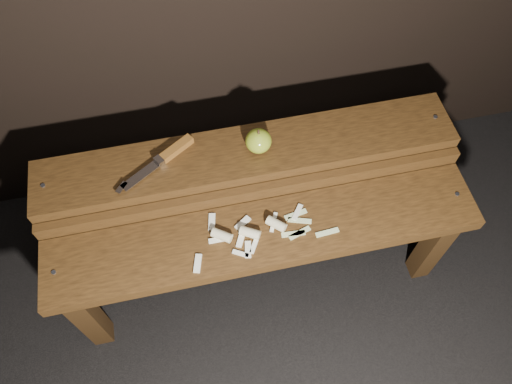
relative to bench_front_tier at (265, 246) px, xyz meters
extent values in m
plane|color=black|center=(0.00, 0.06, -0.35)|extent=(60.00, 60.00, 0.00)
cube|color=black|center=(-0.54, -0.04, -0.16)|extent=(0.06, 0.06, 0.38)
cube|color=black|center=(0.54, -0.04, -0.16)|extent=(0.06, 0.06, 0.38)
cube|color=#39220D|center=(0.00, 0.01, 0.05)|extent=(1.20, 0.20, 0.04)
cylinder|color=slate|center=(-0.56, 0.01, 0.07)|extent=(0.01, 0.01, 0.00)
cylinder|color=slate|center=(0.56, 0.01, 0.07)|extent=(0.01, 0.01, 0.00)
cube|color=black|center=(-0.54, 0.26, -0.12)|extent=(0.06, 0.06, 0.46)
cube|color=black|center=(0.54, 0.26, -0.12)|extent=(0.06, 0.06, 0.46)
cube|color=#39220D|center=(0.00, 0.13, 0.09)|extent=(1.20, 0.02, 0.05)
cube|color=#39220D|center=(0.00, 0.23, 0.13)|extent=(1.20, 0.18, 0.04)
cylinder|color=slate|center=(-0.56, 0.23, 0.15)|extent=(0.01, 0.01, 0.00)
cylinder|color=slate|center=(0.56, 0.23, 0.15)|extent=(0.01, 0.01, 0.00)
ellipsoid|color=olive|center=(0.03, 0.23, 0.18)|extent=(0.07, 0.07, 0.07)
cylinder|color=#382314|center=(0.03, 0.23, 0.22)|extent=(0.01, 0.01, 0.01)
cube|color=brown|center=(-0.19, 0.27, 0.16)|extent=(0.10, 0.08, 0.02)
cube|color=silver|center=(-0.25, 0.24, 0.16)|extent=(0.03, 0.03, 0.02)
cube|color=silver|center=(-0.30, 0.20, 0.16)|extent=(0.11, 0.08, 0.00)
cube|color=silver|center=(-0.35, 0.17, 0.16)|extent=(0.04, 0.04, 0.00)
cube|color=beige|center=(-0.05, -0.03, 0.07)|extent=(0.02, 0.05, 0.01)
cube|color=beige|center=(-0.08, -0.04, 0.07)|extent=(0.04, 0.03, 0.01)
cube|color=beige|center=(-0.04, -0.03, 0.07)|extent=(0.03, 0.04, 0.01)
cube|color=beige|center=(-0.05, 0.05, 0.07)|extent=(0.05, 0.04, 0.01)
cube|color=beige|center=(0.03, 0.03, 0.07)|extent=(0.03, 0.06, 0.01)
cube|color=beige|center=(0.10, 0.05, 0.07)|extent=(0.04, 0.05, 0.01)
cube|color=beige|center=(-0.19, -0.04, 0.07)|extent=(0.03, 0.05, 0.01)
cube|color=beige|center=(-0.13, 0.07, 0.07)|extent=(0.03, 0.05, 0.01)
cube|color=beige|center=(-0.07, 0.00, 0.07)|extent=(0.04, 0.06, 0.01)
cube|color=beige|center=(-0.12, 0.01, 0.07)|extent=(0.06, 0.01, 0.01)
cylinder|color=#C9BB8C|center=(-0.04, 0.01, 0.08)|extent=(0.06, 0.05, 0.03)
cylinder|color=#C9BB8C|center=(-0.12, 0.02, 0.08)|extent=(0.06, 0.05, 0.03)
cylinder|color=#C9BB8C|center=(0.03, 0.02, 0.08)|extent=(0.06, 0.06, 0.03)
cube|color=#BCC988|center=(0.10, 0.04, 0.07)|extent=(0.07, 0.03, 0.00)
cube|color=#BCC988|center=(0.07, -0.01, 0.07)|extent=(0.07, 0.02, 0.00)
cube|color=#BCC988|center=(0.10, 0.02, 0.07)|extent=(0.07, 0.03, 0.00)
cube|color=#BCC988|center=(0.09, -0.01, 0.07)|extent=(0.07, 0.03, 0.00)
cube|color=#BCC988|center=(0.17, -0.03, 0.07)|extent=(0.07, 0.02, 0.00)
camera|label=1|loc=(-0.15, -0.58, 1.28)|focal=35.00mm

